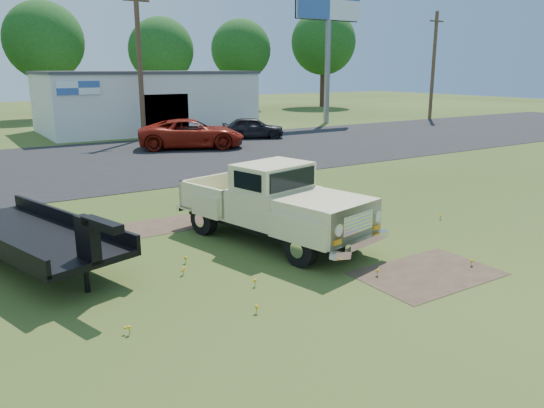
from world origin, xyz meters
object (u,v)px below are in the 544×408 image
Objects in this scene: vintage_pickup_truck at (273,203)px; flatbed_trailer at (30,231)px; billboard at (328,12)px; red_pickup at (192,134)px; dark_sedan at (253,128)px.

flatbed_trailer is (-5.48, 1.41, -0.20)m from vintage_pickup_truck.
billboard is at bearing 23.75° from flatbed_trailer.
dark_sedan is at bearing -45.42° from red_pickup.
vintage_pickup_truck is 16.98m from red_pickup.
dark_sedan is (-9.96, -5.16, -7.87)m from billboard.
red_pickup reaches higher than dark_sedan.
dark_sedan is at bearing 47.40° from vintage_pickup_truck.
red_pickup is at bearing -154.64° from billboard.
dark_sedan is at bearing -152.62° from billboard.
vintage_pickup_truck is 5.66m from flatbed_trailer.
flatbed_trailer is 18.17m from red_pickup.
flatbed_trailer is 22.91m from dark_sedan.
vintage_pickup_truck is (-20.10, -23.33, -7.52)m from billboard.
flatbed_trailer is 1.03× the size of red_pickup.
billboard is 1.92× the size of red_pickup.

